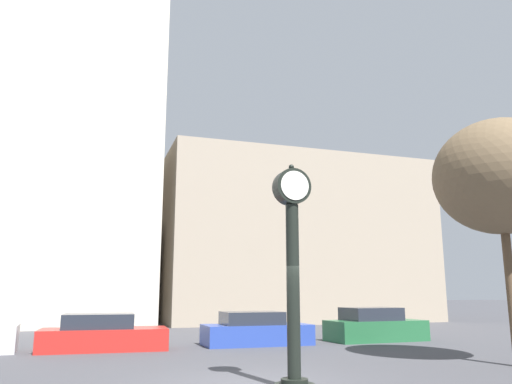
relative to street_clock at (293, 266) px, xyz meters
name	(u,v)px	position (x,y,z in m)	size (l,w,h in m)	color
building_tall_tower	(78,90)	(-5.71, 24.80, 13.26)	(10.70, 12.00, 31.53)	beige
building_storefront_row	(286,242)	(9.67, 24.80, 3.12)	(18.59, 12.00, 11.24)	gray
street_clock	(293,266)	(0.00, 0.00, 0.00)	(0.84, 0.84, 4.74)	black
car_red	(103,335)	(-3.56, 8.63, -1.99)	(4.33, 2.06, 1.23)	red
car_blue	(256,331)	(2.01, 8.66, -1.98)	(4.06, 1.80, 1.23)	#28429E
car_green	(375,327)	(7.16, 8.64, -1.94)	(4.11, 1.98, 1.34)	#236038
bare_tree	(500,177)	(6.97, 1.16, 2.72)	(3.71, 3.71, 6.91)	brown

